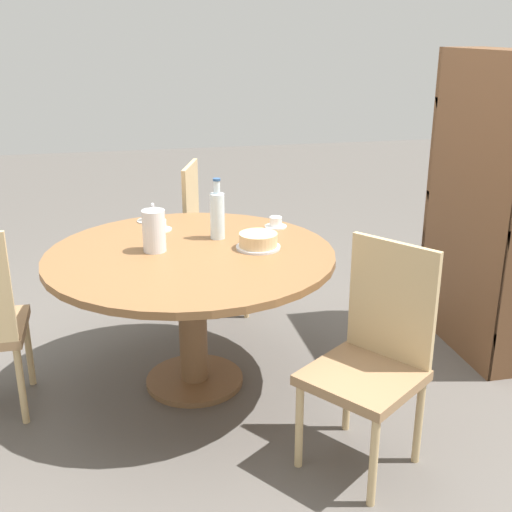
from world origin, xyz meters
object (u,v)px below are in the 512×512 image
Objects in this scene: cake_main at (258,241)px; cup_a at (160,226)px; chair_b at (372,356)px; bookshelf at (481,215)px; chair_c at (211,235)px; cup_c at (148,217)px; water_bottle at (217,214)px; coffee_pot at (154,229)px; cup_b at (276,223)px.

cake_main is 1.82× the size of cup_a.
chair_b is 0.57× the size of bookshelf.
cup_c is (0.41, -0.42, 0.26)m from chair_c.
cake_main reaches higher than cup_c.
water_bottle reaches higher than cake_main.
bookshelf is 7.53× the size of cake_main.
water_bottle is 0.28m from cake_main.
chair_b is 3.00× the size of water_bottle.
cup_c is at bearing 75.44° from bookshelf.
cup_a is (0.59, -0.36, 0.26)m from chair_c.
coffee_pot is at bearing 174.06° from chair_c.
cup_b is at bearing 151.29° from chair_b.
cup_a and cup_c have the same top height.
cup_c is at bearing -138.73° from water_bottle.
bookshelf is 1.30m from cake_main.
chair_b is 3.91× the size of coffee_pot.
cup_b is 0.73m from cup_c.
water_bottle reaches higher than cup_c.
cake_main is (-0.76, -0.32, 0.28)m from chair_b.
coffee_pot is 2.01× the size of cup_c.
cake_main is (0.07, 0.51, -0.08)m from coffee_pot.
coffee_pot is 0.36m from water_bottle.
chair_b is at bearing 7.58° from cup_b.
coffee_pot reaches higher than cup_c.
chair_b is 7.85× the size of cup_a.
chair_c is 7.85× the size of cup_b.
coffee_pot is 0.73m from cup_b.
chair_c is at bearing -158.31° from cup_b.
cake_main is (0.20, 0.17, -0.09)m from water_bottle.
cup_c is (-0.47, -1.81, -0.04)m from bookshelf.
chair_c is 3.91× the size of coffee_pot.
chair_c reaches higher than cup_b.
cup_c is (-0.18, -0.06, 0.00)m from cup_a.
water_bottle reaches higher than chair_c.
coffee_pot is 0.52m from cake_main.
cake_main is at bearing -27.43° from cup_b.
water_bottle is at bearing 41.27° from cup_c.
cup_c is at bearing 152.09° from chair_c.
cup_b is at bearing 110.09° from water_bottle.
coffee_pot is 0.53m from cup_c.
chair_c is at bearing 134.16° from cup_c.
chair_b is 4.31× the size of cake_main.
cake_main is at bearing -156.65° from chair_c.
cup_c is at bearing -139.14° from cake_main.
cake_main is at bearing 166.33° from chair_b.
bookshelf is 1.87m from cup_c.
water_bottle is 2.62× the size of cup_c.
cup_c is at bearing 175.23° from chair_b.
chair_b is 1.13m from cup_b.
cup_a is (-0.41, -0.46, -0.01)m from cake_main.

